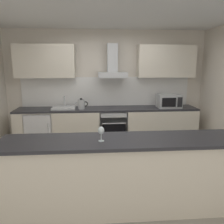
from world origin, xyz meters
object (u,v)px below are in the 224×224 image
Objects in this scene: range_hood at (112,67)px; wine_glass at (101,131)px; oven at (113,127)px; kettle at (81,104)px; microwave at (169,101)px; refrigerator at (41,131)px; sink at (64,108)px.

range_hood is 2.57m from wine_glass.
range_hood is at bearing 82.35° from wine_glass.
oven is 2.77× the size of kettle.
oven is 1.60× the size of microwave.
microwave is at bearing 0.17° from kettle.
range_hood reaches higher than microwave.
wine_glass is at bearing -81.16° from kettle.
sink is (0.52, 0.01, 0.50)m from refrigerator.
refrigerator is at bearing 179.49° from microwave.
sink is (-1.06, 0.01, 0.47)m from oven.
wine_glass is (-1.57, -2.29, 0.02)m from microwave.
refrigerator is 1.70× the size of sink.
wine_glass is (-0.33, -2.45, -0.71)m from range_hood.
refrigerator is 4.78× the size of wine_glass.
sink reaches higher than oven.
microwave is at bearing -0.51° from refrigerator.
microwave is at bearing -1.28° from oven.
wine_glass is at bearing -61.64° from refrigerator.
range_hood reaches higher than kettle.
range_hood reaches higher than wine_glass.
range_hood is at bearing 6.38° from sink.
range_hood reaches higher than sink.
sink is 0.69× the size of range_hood.
kettle is 0.40× the size of range_hood.
kettle is (0.38, -0.04, 0.08)m from sink.
oven is 1.38m from microwave.
kettle is 1.05m from range_hood.
sink reaches higher than wine_glass.
wine_glass is at bearing -98.07° from oven.
kettle is at bearing 98.84° from wine_glass.
microwave reaches higher than refrigerator.
wine_glass is (-0.33, -2.32, 0.61)m from oven.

